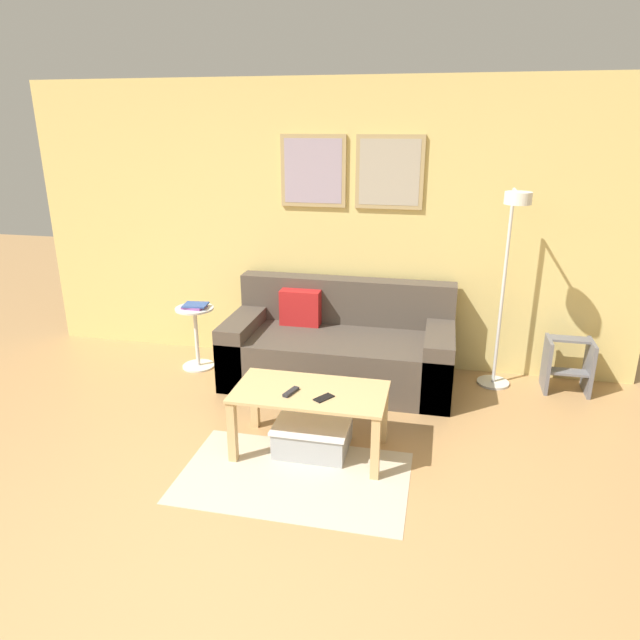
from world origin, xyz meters
TOP-DOWN VIEW (x-y plane):
  - ground_plane at (0.00, 0.00)m, footprint 16.00×16.00m
  - wall_back at (0.01, 3.11)m, footprint 5.60×0.09m
  - area_rug at (0.23, 1.10)m, footprint 1.48×0.89m
  - couch at (0.25, 2.63)m, footprint 1.95×0.91m
  - coffee_table at (0.26, 1.44)m, footprint 1.04×0.55m
  - storage_bin at (0.28, 1.47)m, footprint 0.52×0.45m
  - floor_lamp at (1.59, 2.65)m, footprint 0.28×0.56m
  - side_table at (-1.10, 2.62)m, footprint 0.35×0.35m
  - book_stack at (-1.09, 2.62)m, footprint 0.23×0.19m
  - remote_control at (0.15, 1.37)m, footprint 0.08×0.16m
  - cell_phone at (0.38, 1.35)m, footprint 0.13×0.15m
  - step_stool at (2.18, 2.83)m, footprint 0.37×0.29m

SIDE VIEW (x-z plane):
  - ground_plane at x=0.00m, z-range 0.00..0.00m
  - area_rug at x=0.23m, z-range 0.00..0.01m
  - storage_bin at x=0.28m, z-range 0.00..0.22m
  - step_stool at x=2.18m, z-range 0.02..0.48m
  - couch at x=0.25m, z-range -0.13..0.72m
  - side_table at x=-1.10m, z-range 0.06..0.64m
  - coffee_table at x=0.26m, z-range 0.15..0.61m
  - cell_phone at x=0.38m, z-range 0.46..0.47m
  - remote_control at x=0.15m, z-range 0.46..0.48m
  - book_stack at x=-1.09m, z-range 0.58..0.62m
  - floor_lamp at x=1.59m, z-range 0.26..1.96m
  - wall_back at x=0.01m, z-range 0.01..2.56m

